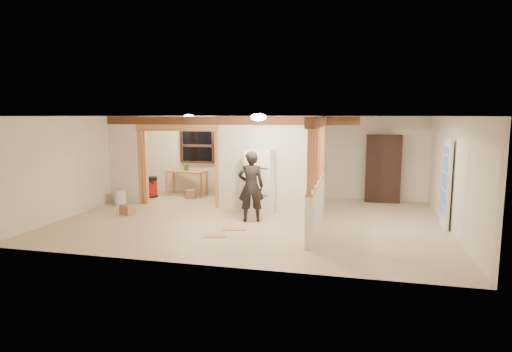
% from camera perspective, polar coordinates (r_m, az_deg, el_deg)
% --- Properties ---
extents(floor, '(9.00, 6.50, 0.01)m').
position_cam_1_polar(floor, '(10.42, -0.66, -5.91)').
color(floor, '#C0AD8F').
rests_on(floor, ground).
extents(ceiling, '(9.00, 6.50, 0.01)m').
position_cam_1_polar(ceiling, '(10.12, -0.68, 7.99)').
color(ceiling, white).
extents(wall_back, '(9.00, 0.01, 2.50)m').
position_cam_1_polar(wall_back, '(13.35, 2.73, 2.63)').
color(wall_back, silver).
rests_on(wall_back, floor).
extents(wall_front, '(9.00, 0.01, 2.50)m').
position_cam_1_polar(wall_front, '(7.12, -7.06, -2.21)').
color(wall_front, silver).
rests_on(wall_front, floor).
extents(wall_left, '(0.01, 6.50, 2.50)m').
position_cam_1_polar(wall_left, '(12.10, -21.82, 1.49)').
color(wall_left, silver).
rests_on(wall_left, floor).
extents(wall_right, '(0.01, 6.50, 2.50)m').
position_cam_1_polar(wall_right, '(10.10, 24.93, 0.12)').
color(wall_right, silver).
rests_on(wall_right, floor).
extents(partition_left_stub, '(0.90, 0.12, 2.50)m').
position_cam_1_polar(partition_left_stub, '(12.86, -17.11, 2.07)').
color(partition_left_stub, white).
rests_on(partition_left_stub, floor).
extents(partition_center, '(2.80, 0.12, 2.50)m').
position_cam_1_polar(partition_center, '(11.31, 1.79, 1.65)').
color(partition_center, white).
rests_on(partition_center, floor).
extents(doorway_frame, '(2.46, 0.14, 2.20)m').
position_cam_1_polar(doorway_frame, '(12.12, -10.34, 1.24)').
color(doorway_frame, tan).
rests_on(doorway_frame, floor).
extents(header_beam_back, '(7.00, 0.18, 0.22)m').
position_cam_1_polar(header_beam_back, '(11.54, -4.07, 7.38)').
color(header_beam_back, brown).
rests_on(header_beam_back, ceiling).
extents(header_beam_right, '(0.18, 3.30, 0.22)m').
position_cam_1_polar(header_beam_right, '(9.45, 8.24, 7.18)').
color(header_beam_right, brown).
rests_on(header_beam_right, ceiling).
extents(pony_wall, '(0.12, 3.20, 1.00)m').
position_cam_1_polar(pony_wall, '(9.66, 8.01, -4.04)').
color(pony_wall, white).
rests_on(pony_wall, floor).
extents(stud_partition, '(0.14, 3.20, 1.32)m').
position_cam_1_polar(stud_partition, '(9.49, 8.15, 2.83)').
color(stud_partition, tan).
rests_on(stud_partition, pony_wall).
extents(window_back, '(1.12, 0.10, 1.10)m').
position_cam_1_polar(window_back, '(13.97, -7.88, 4.03)').
color(window_back, black).
rests_on(window_back, wall_back).
extents(french_door, '(0.12, 0.86, 2.00)m').
position_cam_1_polar(french_door, '(10.51, 24.00, -0.92)').
color(french_door, white).
rests_on(french_door, floor).
extents(ceiling_dome_main, '(0.36, 0.36, 0.16)m').
position_cam_1_polar(ceiling_dome_main, '(9.56, 0.34, 7.87)').
color(ceiling_dome_main, '#FFEABF').
rests_on(ceiling_dome_main, ceiling).
extents(ceiling_dome_util, '(0.32, 0.32, 0.14)m').
position_cam_1_polar(ceiling_dome_util, '(13.09, -8.94, 7.82)').
color(ceiling_dome_util, '#FFEABF').
rests_on(ceiling_dome_util, ceiling).
extents(hanging_bulb, '(0.07, 0.07, 0.07)m').
position_cam_1_polar(hanging_bulb, '(12.26, -7.99, 6.43)').
color(hanging_bulb, '#FFD88C').
rests_on(hanging_bulb, ceiling).
extents(refrigerator, '(0.68, 0.66, 1.65)m').
position_cam_1_polar(refrigerator, '(11.03, 0.49, -0.73)').
color(refrigerator, silver).
rests_on(refrigerator, floor).
extents(woman, '(0.71, 0.56, 1.69)m').
position_cam_1_polar(woman, '(10.15, -0.67, -1.39)').
color(woman, black).
rests_on(woman, floor).
extents(work_table, '(1.36, 0.87, 0.79)m').
position_cam_1_polar(work_table, '(13.77, -9.18, -0.89)').
color(work_table, tan).
rests_on(work_table, floor).
extents(potted_plant, '(0.32, 0.28, 0.33)m').
position_cam_1_polar(potted_plant, '(13.73, -9.25, 1.43)').
color(potted_plant, '#266C2C').
rests_on(potted_plant, work_table).
extents(shop_vac, '(0.56, 0.56, 0.65)m').
position_cam_1_polar(shop_vac, '(13.66, -13.94, -1.40)').
color(shop_vac, '#9E100C').
rests_on(shop_vac, floor).
extents(bookshelf, '(0.98, 0.33, 1.97)m').
position_cam_1_polar(bookshelf, '(12.94, 16.59, 0.94)').
color(bookshelf, black).
rests_on(bookshelf, floor).
extents(bucket, '(0.41, 0.41, 0.41)m').
position_cam_1_polar(bucket, '(12.71, -17.62, -2.78)').
color(bucket, white).
rests_on(bucket, floor).
extents(box_util_a, '(0.41, 0.35, 0.34)m').
position_cam_1_polar(box_util_a, '(12.39, -3.58, -2.84)').
color(box_util_a, '#AA7752').
rests_on(box_util_a, floor).
extents(box_util_b, '(0.35, 0.35, 0.26)m').
position_cam_1_polar(box_util_b, '(13.23, -8.66, -2.40)').
color(box_util_b, '#AA7752').
rests_on(box_util_b, floor).
extents(box_front, '(0.38, 0.34, 0.26)m').
position_cam_1_polar(box_front, '(11.43, -16.80, -4.33)').
color(box_front, '#AA7752').
rests_on(box_front, floor).
extents(floor_panel_near, '(0.62, 0.62, 0.02)m').
position_cam_1_polar(floor_panel_near, '(9.74, -2.85, -6.83)').
color(floor_panel_near, tan).
rests_on(floor_panel_near, floor).
extents(floor_panel_far, '(0.58, 0.53, 0.02)m').
position_cam_1_polar(floor_panel_far, '(9.16, -5.47, -7.84)').
color(floor_panel_far, tan).
rests_on(floor_panel_far, floor).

